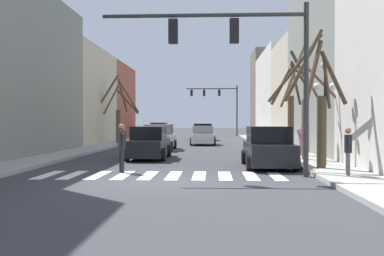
{
  "coord_description": "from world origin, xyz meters",
  "views": [
    {
      "loc": [
        1.81,
        -13.95,
        1.9
      ],
      "look_at": [
        0.09,
        23.79,
        1.36
      ],
      "focal_mm": 42.0,
      "sensor_mm": 36.0,
      "label": 1
    }
  ],
  "objects_px": {
    "street_tree_right_mid": "(306,116)",
    "car_parked_right_far": "(268,148)",
    "car_parked_left_near": "(159,131)",
    "traffic_signal_far": "(219,99)",
    "street_tree_left_far": "(293,106)",
    "street_lamp_right_corner": "(325,91)",
    "car_parked_left_far": "(159,138)",
    "pedestrian_on_right_sidewalk": "(122,144)",
    "street_tree_right_far": "(119,111)",
    "pedestrian_crossing_street": "(348,147)",
    "traffic_signal_near": "(245,50)",
    "car_parked_right_mid": "(203,132)",
    "street_tree_left_near": "(318,104)",
    "car_parked_right_near": "(203,136)",
    "pedestrian_waiting_at_curb": "(303,137)",
    "car_driving_toward_lane": "(149,144)"
  },
  "relations": [
    {
      "from": "street_tree_right_mid",
      "to": "street_tree_left_near",
      "type": "xyz_separation_m",
      "value": [
        -0.34,
        -3.89,
        0.44
      ]
    },
    {
      "from": "street_tree_right_mid",
      "to": "car_parked_right_far",
      "type": "bearing_deg",
      "value": -132.77
    },
    {
      "from": "pedestrian_crossing_street",
      "to": "car_parked_left_far",
      "type": "bearing_deg",
      "value": -142.01
    },
    {
      "from": "traffic_signal_near",
      "to": "pedestrian_on_right_sidewalk",
      "type": "distance_m",
      "value": 5.65
    },
    {
      "from": "pedestrian_on_right_sidewalk",
      "to": "car_parked_left_near",
      "type": "bearing_deg",
      "value": 162.62
    },
    {
      "from": "traffic_signal_far",
      "to": "car_parked_right_near",
      "type": "distance_m",
      "value": 22.59
    },
    {
      "from": "street_tree_right_far",
      "to": "street_lamp_right_corner",
      "type": "bearing_deg",
      "value": -56.13
    },
    {
      "from": "street_tree_left_far",
      "to": "street_tree_right_mid",
      "type": "bearing_deg",
      "value": -94.3
    },
    {
      "from": "car_driving_toward_lane",
      "to": "pedestrian_on_right_sidewalk",
      "type": "distance_m",
      "value": 6.26
    },
    {
      "from": "pedestrian_crossing_street",
      "to": "street_tree_left_far",
      "type": "bearing_deg",
      "value": -171.43
    },
    {
      "from": "traffic_signal_far",
      "to": "street_tree_right_mid",
      "type": "bearing_deg",
      "value": -84.72
    },
    {
      "from": "pedestrian_on_right_sidewalk",
      "to": "car_parked_left_far",
      "type": "bearing_deg",
      "value": 159.16
    },
    {
      "from": "car_parked_right_far",
      "to": "street_tree_right_mid",
      "type": "distance_m",
      "value": 3.21
    },
    {
      "from": "pedestrian_crossing_street",
      "to": "street_tree_right_far",
      "type": "relative_size",
      "value": 0.28
    },
    {
      "from": "street_tree_left_far",
      "to": "street_tree_left_near",
      "type": "xyz_separation_m",
      "value": [
        -0.79,
        -9.78,
        -0.27
      ]
    },
    {
      "from": "car_parked_left_near",
      "to": "street_tree_right_far",
      "type": "distance_m",
      "value": 13.4
    },
    {
      "from": "traffic_signal_near",
      "to": "street_lamp_right_corner",
      "type": "height_order",
      "value": "traffic_signal_near"
    },
    {
      "from": "car_parked_right_near",
      "to": "street_tree_left_far",
      "type": "height_order",
      "value": "street_tree_left_far"
    },
    {
      "from": "car_parked_left_near",
      "to": "car_parked_right_mid",
      "type": "distance_m",
      "value": 6.59
    },
    {
      "from": "car_parked_left_far",
      "to": "pedestrian_on_right_sidewalk",
      "type": "distance_m",
      "value": 13.43
    },
    {
      "from": "car_parked_left_near",
      "to": "car_parked_right_far",
      "type": "height_order",
      "value": "car_parked_left_near"
    },
    {
      "from": "car_parked_left_far",
      "to": "pedestrian_crossing_street",
      "type": "xyz_separation_m",
      "value": [
        8.0,
        -15.15,
        0.28
      ]
    },
    {
      "from": "traffic_signal_near",
      "to": "traffic_signal_far",
      "type": "xyz_separation_m",
      "value": [
        -0.3,
        43.24,
        0.53
      ]
    },
    {
      "from": "car_parked_left_far",
      "to": "pedestrian_waiting_at_curb",
      "type": "xyz_separation_m",
      "value": [
        8.29,
        -6.48,
        0.32
      ]
    },
    {
      "from": "car_parked_right_near",
      "to": "traffic_signal_near",
      "type": "bearing_deg",
      "value": -174.96
    },
    {
      "from": "car_parked_left_far",
      "to": "car_driving_toward_lane",
      "type": "xyz_separation_m",
      "value": [
        0.35,
        -7.18,
        -0.02
      ]
    },
    {
      "from": "car_parked_right_near",
      "to": "street_tree_left_near",
      "type": "bearing_deg",
      "value": -166.48
    },
    {
      "from": "car_parked_right_near",
      "to": "car_parked_right_far",
      "type": "height_order",
      "value": "car_parked_right_far"
    },
    {
      "from": "car_parked_left_far",
      "to": "pedestrian_waiting_at_curb",
      "type": "relative_size",
      "value": 2.88
    },
    {
      "from": "car_parked_right_mid",
      "to": "street_tree_left_near",
      "type": "height_order",
      "value": "street_tree_left_near"
    },
    {
      "from": "street_tree_left_near",
      "to": "car_parked_left_near",
      "type": "bearing_deg",
      "value": 106.75
    },
    {
      "from": "car_parked_right_mid",
      "to": "street_tree_left_far",
      "type": "xyz_separation_m",
      "value": [
        5.69,
        -18.73,
        2.06
      ]
    },
    {
      "from": "street_lamp_right_corner",
      "to": "pedestrian_crossing_street",
      "type": "distance_m",
      "value": 4.14
    },
    {
      "from": "car_parked_left_near",
      "to": "car_parked_right_mid",
      "type": "bearing_deg",
      "value": -130.93
    },
    {
      "from": "traffic_signal_far",
      "to": "pedestrian_on_right_sidewalk",
      "type": "bearing_deg",
      "value": -95.64
    },
    {
      "from": "street_lamp_right_corner",
      "to": "street_tree_left_near",
      "type": "bearing_deg",
      "value": -114.11
    },
    {
      "from": "car_driving_toward_lane",
      "to": "pedestrian_crossing_street",
      "type": "height_order",
      "value": "pedestrian_crossing_street"
    },
    {
      "from": "street_tree_right_far",
      "to": "car_driving_toward_lane",
      "type": "bearing_deg",
      "value": -72.07
    },
    {
      "from": "traffic_signal_far",
      "to": "car_parked_right_far",
      "type": "relative_size",
      "value": 1.46
    },
    {
      "from": "street_lamp_right_corner",
      "to": "pedestrian_waiting_at_curb",
      "type": "distance_m",
      "value": 5.47
    },
    {
      "from": "street_lamp_right_corner",
      "to": "street_tree_left_near",
      "type": "height_order",
      "value": "street_tree_left_near"
    },
    {
      "from": "pedestrian_on_right_sidewalk",
      "to": "street_tree_right_far",
      "type": "bearing_deg",
      "value": 170.47
    },
    {
      "from": "street_tree_right_far",
      "to": "pedestrian_crossing_street",
      "type": "bearing_deg",
      "value": -60.97
    },
    {
      "from": "street_lamp_right_corner",
      "to": "traffic_signal_near",
      "type": "bearing_deg",
      "value": -140.58
    },
    {
      "from": "car_parked_left_far",
      "to": "traffic_signal_far",
      "type": "bearing_deg",
      "value": 171.34
    },
    {
      "from": "car_parked_left_far",
      "to": "street_tree_right_mid",
      "type": "bearing_deg",
      "value": 41.17
    },
    {
      "from": "street_lamp_right_corner",
      "to": "car_parked_right_far",
      "type": "distance_m",
      "value": 3.27
    },
    {
      "from": "pedestrian_crossing_street",
      "to": "street_tree_left_near",
      "type": "bearing_deg",
      "value": -158.31
    },
    {
      "from": "traffic_signal_far",
      "to": "street_tree_left_far",
      "type": "xyz_separation_m",
      "value": [
        3.94,
        -31.97,
        -2.05
      ]
    },
    {
      "from": "pedestrian_waiting_at_curb",
      "to": "street_tree_left_far",
      "type": "relative_size",
      "value": 0.27
    }
  ]
}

